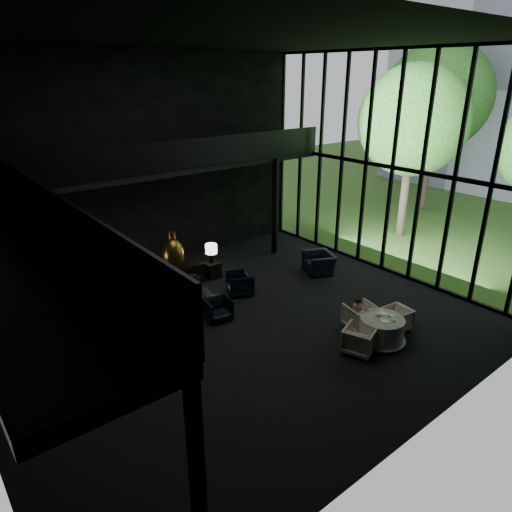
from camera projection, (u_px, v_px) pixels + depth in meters
floor at (241, 325)px, 13.98m from camera, size 14.00×12.00×0.02m
ceiling at (237, 36)px, 11.00m from camera, size 14.00×12.00×0.02m
wall_back at (142, 166)px, 16.83m from camera, size 14.00×0.04×8.00m
wall_front at (440, 264)px, 8.15m from camera, size 14.00×0.04×8.00m
curtain_wall at (393, 167)px, 16.52m from camera, size 0.20×12.00×8.00m
mezzanine_back at (179, 166)px, 16.69m from camera, size 12.00×2.00×0.25m
railing_left at (44, 208)px, 9.36m from camera, size 0.06×12.00×1.00m
railing_back at (193, 153)px, 15.74m from camera, size 12.00×0.06×1.00m
column_sw at (198, 482)px, 6.21m from camera, size 0.24×0.24×4.00m
column_nw at (6, 249)px, 14.46m from camera, size 0.24×0.24×4.00m
column_ne at (275, 207)px, 18.92m from camera, size 0.24×0.24×4.00m
tree_near at (413, 121)px, 19.86m from camera, size 4.80×4.80×7.65m
tree_far at (437, 97)px, 23.93m from camera, size 5.60×5.60×8.80m
console at (174, 279)px, 16.22m from camera, size 2.34×0.53×0.75m
bronze_urn at (173, 254)px, 15.79m from camera, size 0.76×0.76×1.42m
side_table_left at (129, 291)px, 15.46m from camera, size 0.54×0.54×0.59m
table_lamp_left at (128, 270)px, 15.07m from camera, size 0.44×0.44×0.74m
side_table_right at (212, 270)px, 17.15m from camera, size 0.54×0.54×0.59m
table_lamp_right at (211, 250)px, 16.84m from camera, size 0.44×0.44×0.73m
sofa at (176, 284)px, 15.84m from camera, size 1.83×1.02×0.69m
lounge_armchair_west at (152, 311)px, 13.79m from camera, size 1.10×1.14×0.95m
lounge_armchair_east at (240, 281)px, 15.78m from camera, size 1.18×1.21×0.96m
lounge_armchair_south at (218, 308)px, 14.16m from camera, size 0.87×0.83×0.80m
window_armchair at (319, 259)px, 17.48m from camera, size 1.27×1.50×1.12m
coffee_table at (200, 299)px, 15.17m from camera, size 0.94×0.94×0.37m
dining_table at (381, 331)px, 13.01m from camera, size 1.42×1.42×0.75m
dining_chair_north at (361, 314)px, 13.62m from camera, size 1.10×1.06×0.95m
dining_chair_east at (397, 318)px, 13.63m from camera, size 0.74×0.78×0.73m
dining_chair_west at (360, 338)px, 12.46m from camera, size 1.07×1.11×0.90m
child at (357, 308)px, 13.47m from camera, size 0.27×0.27×0.57m
plate_a at (385, 321)px, 12.69m from camera, size 0.25×0.25×0.02m
plate_b at (383, 313)px, 13.10m from camera, size 0.31×0.31×0.02m
saucer at (392, 316)px, 12.98m from camera, size 0.17×0.17×0.01m
coffee_cup at (389, 315)px, 12.92m from camera, size 0.08×0.08×0.06m
cereal_bowl at (379, 315)px, 12.96m from camera, size 0.16×0.16×0.08m
cream_pot at (394, 321)px, 12.64m from camera, size 0.09×0.09×0.08m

